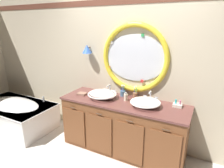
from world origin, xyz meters
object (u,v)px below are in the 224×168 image
object	(u,v)px
toothbrush_holder_left	(123,93)
soap_dispenser	(126,97)
folded_hand_towel	(82,94)
toiletry_basket	(178,105)
sink_basin_left	(102,94)
sink_basin_right	(145,102)
bathtub	(15,113)
toothbrush_holder_right	(135,95)

from	to	relation	value
toothbrush_holder_left	soap_dispenser	size ratio (longest dim) A/B	1.40
soap_dispenser	folded_hand_towel	world-z (taller)	soap_dispenser
soap_dispenser	toiletry_basket	bearing A→B (deg)	9.88
sink_basin_left	soap_dispenser	bearing A→B (deg)	11.32
toothbrush_holder_left	toiletry_basket	size ratio (longest dim) A/B	1.53
sink_basin_left	sink_basin_right	distance (m)	0.72
toothbrush_holder_left	bathtub	bearing A→B (deg)	-166.01
sink_basin_right	toothbrush_holder_left	bearing A→B (deg)	152.58
toothbrush_holder_left	toothbrush_holder_right	distance (m)	0.21
toiletry_basket	folded_hand_towel	bearing A→B (deg)	-171.51
bathtub	sink_basin_right	world-z (taller)	sink_basin_right
sink_basin_left	soap_dispenser	size ratio (longest dim) A/B	3.31
sink_basin_left	soap_dispenser	xyz separation A→B (m)	(0.38, 0.08, -0.01)
sink_basin_left	sink_basin_right	xyz separation A→B (m)	(0.72, 0.00, -0.01)
toothbrush_holder_right	toiletry_basket	size ratio (longest dim) A/B	1.63
bathtub	toothbrush_holder_right	xyz separation A→B (m)	(2.33, 0.54, 0.60)
soap_dispenser	toiletry_basket	size ratio (longest dim) A/B	1.09
folded_hand_towel	toothbrush_holder_left	bearing A→B (deg)	22.18
bathtub	toothbrush_holder_left	distance (m)	2.27
sink_basin_right	toothbrush_holder_left	size ratio (longest dim) A/B	2.21
folded_hand_towel	sink_basin_right	bearing A→B (deg)	1.01
bathtub	toiletry_basket	xyz separation A→B (m)	(3.00, 0.49, 0.58)
bathtub	sink_basin_right	distance (m)	2.67
sink_basin_left	toothbrush_holder_right	world-z (taller)	toothbrush_holder_right
sink_basin_right	toothbrush_holder_left	xyz separation A→B (m)	(-0.46, 0.24, -0.01)
toothbrush_holder_right	folded_hand_towel	world-z (taller)	toothbrush_holder_right
toothbrush_holder_left	toothbrush_holder_right	world-z (taller)	toothbrush_holder_right
sink_basin_right	bathtub	bearing A→B (deg)	-173.66
sink_basin_left	folded_hand_towel	world-z (taller)	sink_basin_left
folded_hand_towel	toiletry_basket	xyz separation A→B (m)	(1.52, 0.23, 0.01)
toothbrush_holder_right	folded_hand_towel	xyz separation A→B (m)	(-0.85, -0.27, -0.04)
toothbrush_holder_right	toiletry_basket	distance (m)	0.67
bathtub	toiletry_basket	size ratio (longest dim) A/B	12.39
folded_hand_towel	sink_basin_left	bearing A→B (deg)	2.89
sink_basin_right	sink_basin_left	bearing A→B (deg)	180.00
toothbrush_holder_right	soap_dispenser	distance (m)	0.20
toothbrush_holder_left	folded_hand_towel	distance (m)	0.69
toothbrush_holder_right	folded_hand_towel	distance (m)	0.89
sink_basin_right	toothbrush_holder_right	bearing A→B (deg)	135.09
sink_basin_right	soap_dispenser	size ratio (longest dim) A/B	3.10
sink_basin_right	toothbrush_holder_left	distance (m)	0.52
soap_dispenser	sink_basin_left	bearing A→B (deg)	-168.68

